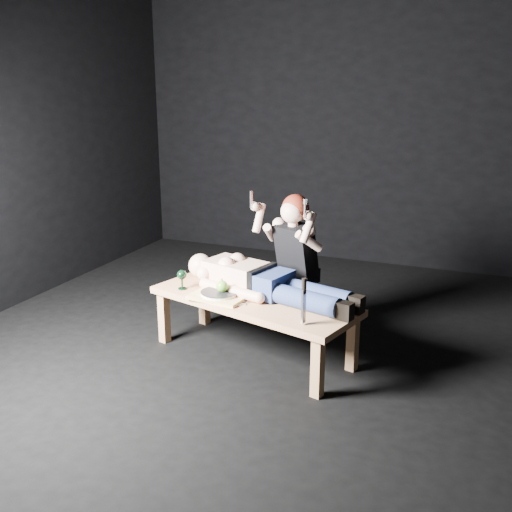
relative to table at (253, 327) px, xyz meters
The scene contains 13 objects.
ground 0.32m from the table, 58.47° to the left, with size 5.00×5.00×0.00m, color black.
back_wall 2.98m from the table, 87.54° to the left, with size 5.00×5.00×0.00m, color black.
table is the anchor object (origin of this frame).
lying_man 0.37m from the table, 53.77° to the left, with size 1.42×0.43×0.24m, color tan, non-canonical shape.
kneeling_woman 0.68m from the table, 72.11° to the left, with size 0.62×0.70×1.17m, color black, non-canonical shape.
serving_tray 0.34m from the table, 158.38° to the right, with size 0.40×0.29×0.02m, color tan.
plate 0.36m from the table, 158.38° to the right, with size 0.26×0.26×0.02m, color white.
apple 0.38m from the table, 158.86° to the right, with size 0.09×0.09×0.09m, color #4DA327.
goblet 0.64m from the table, behind, with size 0.07×0.07×0.15m, color black, non-canonical shape.
fork_flat 0.46m from the table, 166.08° to the right, with size 0.01×0.16×0.01m, color #B2B2B7.
knife_flat 0.29m from the table, 100.66° to the right, with size 0.01×0.16×0.01m, color #B2B2B7.
spoon_flat 0.25m from the table, 109.97° to the right, with size 0.01×0.16×0.01m, color #B2B2B7.
carving_knife 0.70m from the table, 34.29° to the right, with size 0.04×0.04×0.31m, color #B2B2B7, non-canonical shape.
Camera 1 is at (1.42, -3.87, 1.94)m, focal length 41.48 mm.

